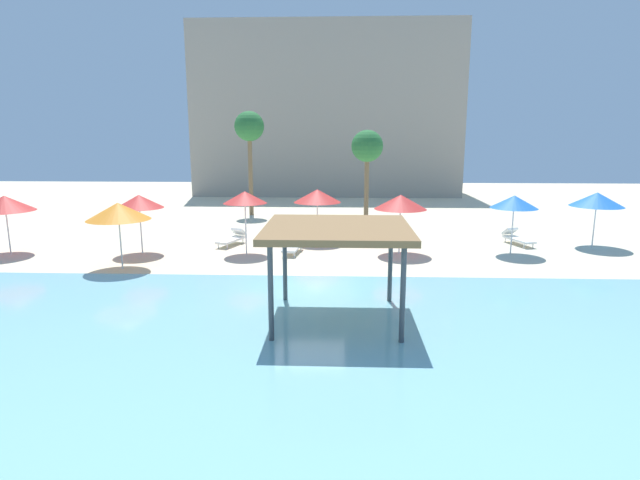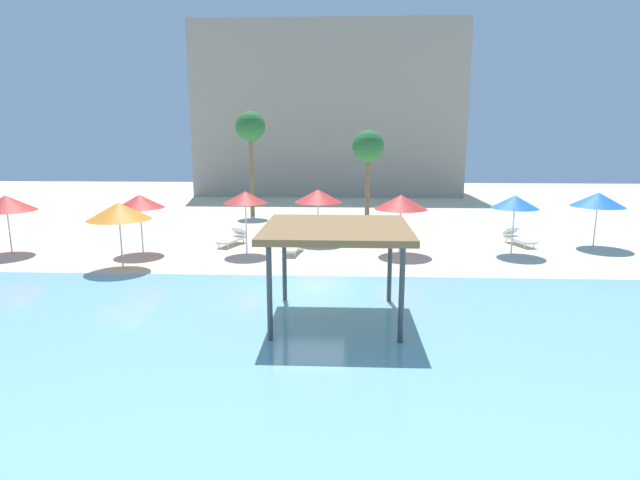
{
  "view_description": "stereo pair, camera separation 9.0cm",
  "coord_description": "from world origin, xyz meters",
  "px_view_note": "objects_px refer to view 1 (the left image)",
  "views": [
    {
      "loc": [
        1.06,
        -16.85,
        5.18
      ],
      "look_at": [
        0.29,
        2.0,
        1.3
      ],
      "focal_mm": 28.79,
      "sensor_mm": 36.0,
      "label": 1
    },
    {
      "loc": [
        1.15,
        -16.85,
        5.18
      ],
      "look_at": [
        0.29,
        2.0,
        1.3
      ],
      "focal_mm": 28.79,
      "sensor_mm": 36.0,
      "label": 2
    }
  ],
  "objects_px": {
    "beach_umbrella_blue_6": "(514,202)",
    "palm_tree_1": "(249,129)",
    "beach_umbrella_red_4": "(5,203)",
    "lounge_chair_2": "(517,238)",
    "shade_pavilion": "(337,232)",
    "beach_umbrella_red_7": "(401,202)",
    "beach_umbrella_red_5": "(317,196)",
    "lounge_chair_1": "(233,238)",
    "beach_umbrella_red_1": "(139,202)",
    "beach_umbrella_orange_2": "(118,211)",
    "beach_umbrella_blue_3": "(597,199)",
    "beach_umbrella_red_0": "(245,197)",
    "palm_tree_0": "(367,148)",
    "lounge_chair_0": "(293,245)"
  },
  "relations": [
    {
      "from": "beach_umbrella_red_7",
      "to": "lounge_chair_0",
      "type": "bearing_deg",
      "value": -179.67
    },
    {
      "from": "lounge_chair_2",
      "to": "shade_pavilion",
      "type": "bearing_deg",
      "value": -56.42
    },
    {
      "from": "shade_pavilion",
      "to": "lounge_chair_0",
      "type": "relative_size",
      "value": 2.04
    },
    {
      "from": "beach_umbrella_red_5",
      "to": "palm_tree_1",
      "type": "height_order",
      "value": "palm_tree_1"
    },
    {
      "from": "beach_umbrella_red_0",
      "to": "lounge_chair_1",
      "type": "distance_m",
      "value": 2.99
    },
    {
      "from": "beach_umbrella_red_4",
      "to": "beach_umbrella_red_7",
      "type": "height_order",
      "value": "beach_umbrella_red_7"
    },
    {
      "from": "beach_umbrella_red_5",
      "to": "lounge_chair_2",
      "type": "bearing_deg",
      "value": -1.41
    },
    {
      "from": "beach_umbrella_orange_2",
      "to": "beach_umbrella_blue_3",
      "type": "xyz_separation_m",
      "value": [
        20.42,
        4.83,
        -0.04
      ]
    },
    {
      "from": "beach_umbrella_blue_6",
      "to": "palm_tree_1",
      "type": "bearing_deg",
      "value": 141.14
    },
    {
      "from": "beach_umbrella_blue_3",
      "to": "lounge_chair_2",
      "type": "distance_m",
      "value": 3.89
    },
    {
      "from": "beach_umbrella_red_1",
      "to": "palm_tree_1",
      "type": "xyz_separation_m",
      "value": [
        2.94,
        11.34,
        3.22
      ]
    },
    {
      "from": "palm_tree_0",
      "to": "beach_umbrella_red_7",
      "type": "bearing_deg",
      "value": -83.18
    },
    {
      "from": "beach_umbrella_blue_6",
      "to": "beach_umbrella_red_0",
      "type": "bearing_deg",
      "value": -178.13
    },
    {
      "from": "beach_umbrella_red_5",
      "to": "beach_umbrella_red_4",
      "type": "bearing_deg",
      "value": -166.52
    },
    {
      "from": "beach_umbrella_red_7",
      "to": "beach_umbrella_blue_3",
      "type": "bearing_deg",
      "value": 10.67
    },
    {
      "from": "palm_tree_1",
      "to": "beach_umbrella_blue_3",
      "type": "bearing_deg",
      "value": -27.4
    },
    {
      "from": "shade_pavilion",
      "to": "beach_umbrella_red_7",
      "type": "xyz_separation_m",
      "value": [
        2.7,
        8.44,
        -0.24
      ]
    },
    {
      "from": "beach_umbrella_red_0",
      "to": "palm_tree_0",
      "type": "relative_size",
      "value": 0.51
    },
    {
      "from": "lounge_chair_2",
      "to": "beach_umbrella_red_0",
      "type": "bearing_deg",
      "value": -96.51
    },
    {
      "from": "lounge_chair_1",
      "to": "lounge_chair_2",
      "type": "relative_size",
      "value": 1.0
    },
    {
      "from": "beach_umbrella_red_0",
      "to": "beach_umbrella_blue_3",
      "type": "relative_size",
      "value": 1.08
    },
    {
      "from": "beach_umbrella_red_0",
      "to": "beach_umbrella_blue_6",
      "type": "distance_m",
      "value": 11.71
    },
    {
      "from": "beach_umbrella_red_1",
      "to": "beach_umbrella_orange_2",
      "type": "relative_size",
      "value": 1.0
    },
    {
      "from": "beach_umbrella_red_5",
      "to": "palm_tree_1",
      "type": "bearing_deg",
      "value": 119.18
    },
    {
      "from": "beach_umbrella_red_5",
      "to": "lounge_chair_0",
      "type": "xyz_separation_m",
      "value": [
        -0.97,
        -2.47,
        -1.94
      ]
    },
    {
      "from": "beach_umbrella_red_4",
      "to": "palm_tree_1",
      "type": "bearing_deg",
      "value": 53.3
    },
    {
      "from": "beach_umbrella_red_7",
      "to": "lounge_chair_1",
      "type": "bearing_deg",
      "value": 168.8
    },
    {
      "from": "beach_umbrella_red_5",
      "to": "beach_umbrella_blue_6",
      "type": "height_order",
      "value": "beach_umbrella_blue_6"
    },
    {
      "from": "shade_pavilion",
      "to": "beach_umbrella_red_7",
      "type": "height_order",
      "value": "shade_pavilion"
    },
    {
      "from": "beach_umbrella_orange_2",
      "to": "lounge_chair_0",
      "type": "bearing_deg",
      "value": 25.35
    },
    {
      "from": "beach_umbrella_blue_3",
      "to": "beach_umbrella_red_7",
      "type": "bearing_deg",
      "value": -169.33
    },
    {
      "from": "beach_umbrella_red_7",
      "to": "beach_umbrella_red_5",
      "type": "bearing_deg",
      "value": 146.9
    },
    {
      "from": "beach_umbrella_orange_2",
      "to": "beach_umbrella_blue_6",
      "type": "relative_size",
      "value": 1.01
    },
    {
      "from": "lounge_chair_0",
      "to": "palm_tree_0",
      "type": "distance_m",
      "value": 10.41
    },
    {
      "from": "beach_umbrella_red_4",
      "to": "palm_tree_1",
      "type": "relative_size",
      "value": 0.39
    },
    {
      "from": "beach_umbrella_orange_2",
      "to": "beach_umbrella_red_4",
      "type": "distance_m",
      "value": 6.45
    },
    {
      "from": "lounge_chair_1",
      "to": "lounge_chair_2",
      "type": "distance_m",
      "value": 13.67
    },
    {
      "from": "beach_umbrella_red_0",
      "to": "beach_umbrella_blue_3",
      "type": "xyz_separation_m",
      "value": [
        16.01,
        2.0,
        -0.26
      ]
    },
    {
      "from": "beach_umbrella_red_5",
      "to": "palm_tree_0",
      "type": "distance_m",
      "value": 7.25
    },
    {
      "from": "beach_umbrella_red_1",
      "to": "beach_umbrella_blue_6",
      "type": "distance_m",
      "value": 16.36
    },
    {
      "from": "shade_pavilion",
      "to": "beach_umbrella_blue_3",
      "type": "relative_size",
      "value": 1.55
    },
    {
      "from": "shade_pavilion",
      "to": "beach_umbrella_red_0",
      "type": "xyz_separation_m",
      "value": [
        -4.08,
        8.17,
        -0.04
      ]
    },
    {
      "from": "beach_umbrella_orange_2",
      "to": "beach_umbrella_red_5",
      "type": "distance_m",
      "value": 9.27
    },
    {
      "from": "beach_umbrella_red_4",
      "to": "lounge_chair_2",
      "type": "xyz_separation_m",
      "value": [
        23.09,
        2.99,
        -1.92
      ]
    },
    {
      "from": "beach_umbrella_red_5",
      "to": "lounge_chair_1",
      "type": "distance_m",
      "value": 4.56
    },
    {
      "from": "lounge_chair_1",
      "to": "beach_umbrella_red_5",
      "type": "bearing_deg",
      "value": 121.93
    },
    {
      "from": "lounge_chair_2",
      "to": "palm_tree_0",
      "type": "distance_m",
      "value": 10.42
    },
    {
      "from": "lounge_chair_2",
      "to": "beach_umbrella_blue_6",
      "type": "bearing_deg",
      "value": -42.14
    },
    {
      "from": "lounge_chair_1",
      "to": "beach_umbrella_red_0",
      "type": "bearing_deg",
      "value": 48.09
    },
    {
      "from": "lounge_chair_1",
      "to": "beach_umbrella_orange_2",
      "type": "bearing_deg",
      "value": -17.12
    }
  ]
}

